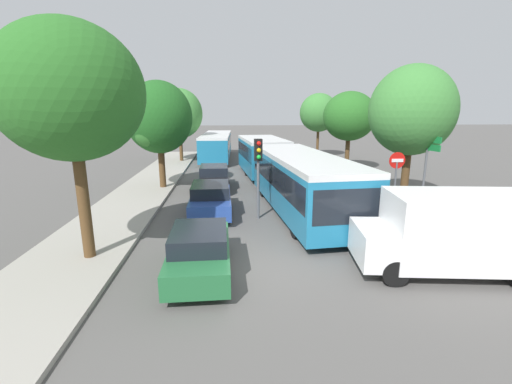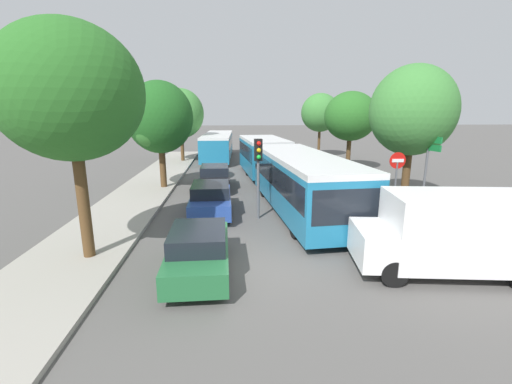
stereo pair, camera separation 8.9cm
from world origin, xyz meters
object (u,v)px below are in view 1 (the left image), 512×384
(queued_car_blue, at_px, (211,199))
(no_entry_sign, at_px, (396,174))
(queued_car_green, at_px, (200,251))
(tree_left_mid, at_px, (158,119))
(city_bus_rear, at_px, (217,144))
(direction_sign_post, at_px, (427,156))
(tree_left_near, at_px, (70,93))
(tree_right_far, at_px, (319,113))
(queued_car_black, at_px, (214,177))
(tree_left_far, at_px, (179,115))
(white_van, at_px, (455,231))
(articulated_bus, at_px, (281,166))
(tree_right_near, at_px, (412,113))
(traffic_light, at_px, (258,161))
(tree_right_mid, at_px, (349,116))

(queued_car_blue, distance_m, no_entry_sign, 8.08)
(queued_car_green, bearing_deg, tree_left_mid, 14.71)
(queued_car_blue, relative_size, no_entry_sign, 1.46)
(city_bus_rear, distance_m, direction_sign_post, 21.06)
(tree_left_near, bearing_deg, tree_left_mid, 87.45)
(queued_car_green, xyz_separation_m, tree_left_mid, (-3.04, 10.95, 3.36))
(city_bus_rear, height_order, tree_right_far, tree_right_far)
(queued_car_black, relative_size, tree_left_far, 0.63)
(no_entry_sign, bearing_deg, city_bus_rear, -156.90)
(direction_sign_post, bearing_deg, white_van, 54.49)
(articulated_bus, height_order, queued_car_blue, articulated_bus)
(white_van, height_order, tree_right_near, tree_right_near)
(direction_sign_post, xyz_separation_m, tree_left_far, (-13.01, 16.74, 1.61))
(tree_right_far, bearing_deg, tree_left_far, -170.14)
(city_bus_rear, distance_m, tree_left_far, 4.63)
(queued_car_blue, distance_m, tree_right_near, 10.06)
(tree_left_far, distance_m, tree_right_near, 20.14)
(tree_left_far, bearing_deg, tree_right_near, -50.72)
(direction_sign_post, xyz_separation_m, tree_left_mid, (-12.67, 5.62, 1.49))
(queued_car_black, relative_size, tree_right_far, 0.66)
(queued_car_green, bearing_deg, articulated_bus, -22.42)
(queued_car_green, relative_size, tree_right_far, 0.63)
(queued_car_black, bearing_deg, tree_right_near, -115.68)
(no_entry_sign, bearing_deg, queued_car_blue, -96.54)
(no_entry_sign, bearing_deg, tree_left_far, -146.70)
(no_entry_sign, distance_m, tree_right_far, 19.83)
(queued_car_green, height_order, traffic_light, traffic_light)
(articulated_bus, height_order, tree_left_near, tree_left_near)
(tree_right_near, bearing_deg, traffic_light, -167.92)
(white_van, bearing_deg, queued_car_black, -50.89)
(city_bus_rear, xyz_separation_m, tree_left_near, (-3.30, -22.77, 3.63))
(articulated_bus, relative_size, tree_left_near, 2.57)
(tree_left_near, relative_size, tree_right_near, 1.06)
(direction_sign_post, bearing_deg, tree_right_near, -89.96)
(direction_sign_post, distance_m, tree_right_mid, 10.83)
(direction_sign_post, bearing_deg, tree_left_mid, -36.31)
(white_van, bearing_deg, tree_left_far, -58.00)
(queued_car_blue, distance_m, direction_sign_post, 9.76)
(white_van, xyz_separation_m, direction_sign_post, (2.51, 5.88, 1.31))
(direction_sign_post, bearing_deg, queued_car_blue, -14.43)
(city_bus_rear, bearing_deg, tree_right_near, -149.34)
(traffic_light, height_order, tree_right_mid, tree_right_mid)
(no_entry_sign, relative_size, tree_right_near, 0.43)
(queued_car_black, relative_size, no_entry_sign, 1.44)
(articulated_bus, relative_size, queued_car_black, 4.41)
(tree_left_near, bearing_deg, tree_right_near, 22.52)
(direction_sign_post, bearing_deg, articulated_bus, -48.66)
(queued_car_black, xyz_separation_m, no_entry_sign, (7.98, -6.06, 1.17))
(city_bus_rear, height_order, direction_sign_post, direction_sign_post)
(tree_left_near, bearing_deg, no_entry_sign, 17.43)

